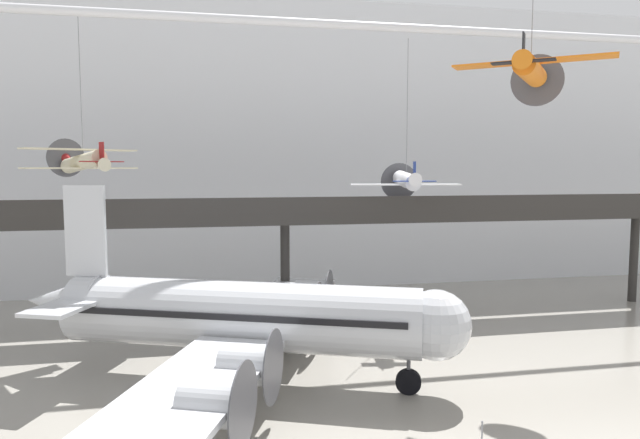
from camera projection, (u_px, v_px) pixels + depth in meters
hangar_back_wall at (267, 146)px, 54.06m from camera, size 140.00×3.00×27.08m
mezzanine_walkway at (287, 219)px, 41.72m from camera, size 110.00×3.20×9.43m
ceiling_truss_beam at (292, 22)px, 37.68m from camera, size 120.00×0.60×0.60m
airliner_silver_main at (238, 316)px, 30.33m from camera, size 23.66×27.67×10.54m
suspended_plane_cream_biplane at (83, 161)px, 35.33m from camera, size 6.40×5.90×9.74m
suspended_plane_orange_highwing at (531, 70)px, 29.22m from camera, size 7.12×6.68×5.85m
suspended_plane_white_twin at (406, 181)px, 40.93m from camera, size 8.07×6.64×11.55m
stanchion_barrier at (482, 438)px, 23.59m from camera, size 0.36×0.36×1.08m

